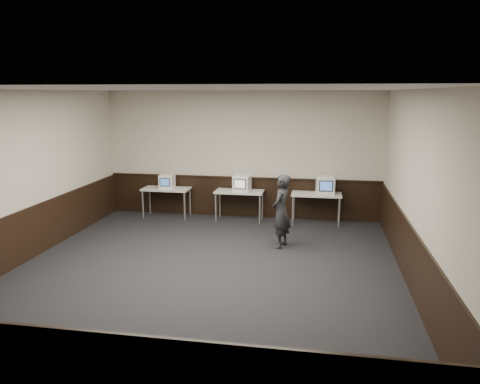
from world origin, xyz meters
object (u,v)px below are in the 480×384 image
at_px(emac_right, 325,185).
at_px(person, 281,211).
at_px(emac_center, 242,183).
at_px(desk_center, 239,194).
at_px(desk_right, 316,196).
at_px(emac_left, 167,182).
at_px(desk_left, 166,191).

height_order(emac_right, person, person).
xyz_separation_m(emac_right, person, (-0.89, -1.92, -0.20)).
relative_size(emac_center, person, 0.30).
xyz_separation_m(emac_center, person, (1.14, -1.88, -0.19)).
distance_m(emac_center, person, 2.21).
height_order(desk_center, emac_right, emac_right).
relative_size(desk_center, desk_right, 1.00).
height_order(desk_center, emac_left, emac_left).
bearing_deg(desk_left, emac_center, -1.13).
relative_size(emac_left, emac_center, 0.85).
relative_size(desk_left, emac_right, 2.42).
relative_size(desk_center, emac_left, 3.08).
bearing_deg(desk_right, emac_center, -178.78).
distance_m(desk_center, emac_left, 1.89).
xyz_separation_m(desk_right, emac_left, (-3.77, -0.01, 0.25)).
bearing_deg(desk_left, desk_center, 0.00).
xyz_separation_m(desk_left, emac_right, (4.00, 0.00, 0.29)).
bearing_deg(person, emac_center, -133.29).
distance_m(desk_left, emac_center, 1.99).
relative_size(emac_center, emac_right, 0.93).
distance_m(desk_center, emac_right, 2.12).
distance_m(desk_left, desk_center, 1.90).
bearing_deg(emac_right, emac_left, 175.32).
bearing_deg(person, emac_right, 170.77).
distance_m(desk_left, emac_right, 4.01).
xyz_separation_m(emac_center, emac_right, (2.03, 0.04, 0.02)).
relative_size(emac_left, emac_right, 0.79).
distance_m(desk_left, person, 3.66).
bearing_deg(person, emac_left, -106.19).
distance_m(desk_center, desk_right, 1.90).
bearing_deg(emac_left, emac_right, -1.21).
relative_size(desk_left, emac_center, 2.62).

